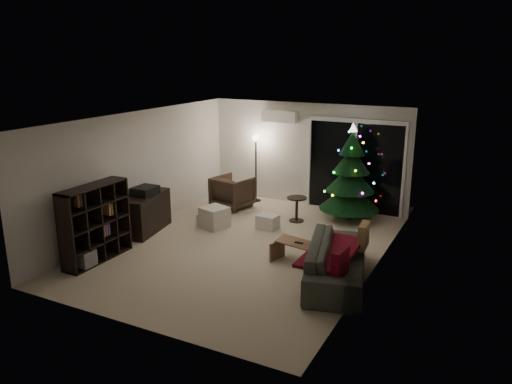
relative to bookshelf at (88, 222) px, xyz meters
The scene contains 18 objects.
room 4.24m from the bookshelf, 50.19° to the left, with size 6.50×7.51×2.60m.
bookshelf is the anchor object (origin of this frame).
media_cabinet 1.64m from the bookshelf, 90.00° to the left, with size 0.48×1.29×0.80m, color black.
stereo 1.62m from the bookshelf, 90.00° to the left, with size 0.41×0.48×0.17m, color black.
armchair 3.99m from the bookshelf, 78.87° to the left, with size 0.83×0.85×0.78m, color #3B2C23.
ottoman 2.76m from the bookshelf, 65.18° to the left, with size 0.50×0.50×0.45m, color beige.
cardboard_box_a 2.71m from the bookshelf, 69.04° to the left, with size 0.38×0.29×0.27m, color white.
cardboard_box_b 3.68m from the bookshelf, 52.92° to the left, with size 0.44×0.33×0.30m, color white.
side_table 4.48m from the bookshelf, 55.04° to the left, with size 0.44×0.44×0.56m, color black.
floor_lamp 4.77m from the bookshelf, 77.66° to the left, with size 0.26×0.26×1.65m, color black.
sofa 4.47m from the bookshelf, 15.30° to the left, with size 2.29×0.89×0.67m, color #343633.
sofa_throw 4.37m from the bookshelf, 15.65° to the left, with size 0.71×1.65×0.05m, color maroon.
cushion_a 4.90m from the bookshelf, 21.87° to the left, with size 0.13×0.44×0.44m, color olive.
cushion_b 4.58m from the bookshelf, ahead, with size 0.13×0.44×0.44m, color maroon.
coffee_table 3.97m from the bookshelf, 22.73° to the left, with size 1.21×0.42×0.38m, color brown, non-canonical shape.
remote_a 3.81m from the bookshelf, 23.60° to the left, with size 0.15×0.05×0.02m, color black.
remote_b 4.06m from the bookshelf, 22.83° to the left, with size 0.14×0.04×0.02m, color slate.
christmas_tree 5.61m from the bookshelf, 50.68° to the left, with size 1.35×1.35×2.18m, color black.
Camera 1 is at (4.32, -7.95, 3.65)m, focal length 35.00 mm.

